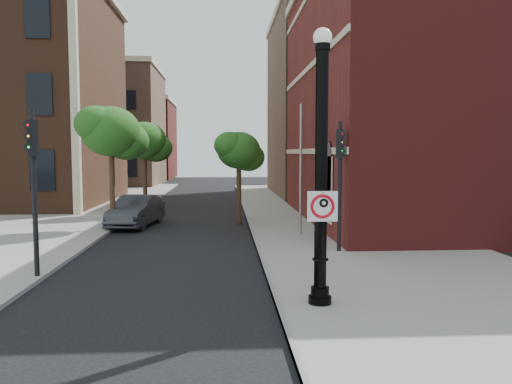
{
  "coord_description": "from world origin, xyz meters",
  "views": [
    {
      "loc": [
        0.88,
        -10.31,
        3.44
      ],
      "look_at": [
        1.67,
        2.0,
        2.46
      ],
      "focal_mm": 35.0,
      "sensor_mm": 36.0,
      "label": 1
    }
  ],
  "objects": [
    {
      "name": "no_parking_sign",
      "position": [
        2.98,
        0.2,
        2.29
      ],
      "size": [
        0.66,
        0.08,
        0.66
      ],
      "rotation": [
        0.0,
        0.0,
        -0.03
      ],
      "color": "white",
      "rests_on": "ground"
    },
    {
      "name": "curb_edge",
      "position": [
        2.05,
        10.0,
        0.07
      ],
      "size": [
        0.1,
        60.0,
        0.14
      ],
      "primitive_type": "cube",
      "color": "gray",
      "rests_on": "ground"
    },
    {
      "name": "sidewalk_right",
      "position": [
        6.0,
        10.0,
        0.06
      ],
      "size": [
        8.0,
        60.0,
        0.12
      ],
      "primitive_type": "cube",
      "color": "gray",
      "rests_on": "ground"
    },
    {
      "name": "utility_pole",
      "position": [
        3.98,
        9.73,
        2.7
      ],
      "size": [
        0.11,
        0.11,
        5.39
      ],
      "primitive_type": "cylinder",
      "color": "#999999",
      "rests_on": "ground"
    },
    {
      "name": "sidewalk_left",
      "position": [
        -9.0,
        18.0,
        0.06
      ],
      "size": [
        10.0,
        50.0,
        0.12
      ],
      "primitive_type": "cube",
      "color": "gray",
      "rests_on": "ground"
    },
    {
      "name": "bg_building_tan_b",
      "position": [
        16.0,
        30.0,
        7.0
      ],
      "size": [
        22.0,
        14.0,
        14.0
      ],
      "primitive_type": "cube",
      "color": "#876049",
      "rests_on": "ground"
    },
    {
      "name": "bg_building_red",
      "position": [
        -12.0,
        58.0,
        5.0
      ],
      "size": [
        12.0,
        12.0,
        10.0
      ],
      "primitive_type": "cube",
      "color": "#602416",
      "rests_on": "ground"
    },
    {
      "name": "street_tree_a",
      "position": [
        -3.98,
        11.88,
        4.29
      ],
      "size": [
        3.02,
        2.73,
        5.44
      ],
      "color": "#311D13",
      "rests_on": "ground"
    },
    {
      "name": "street_tree_c",
      "position": [
        1.62,
        13.6,
        3.49
      ],
      "size": [
        2.46,
        2.22,
        4.43
      ],
      "color": "#311D13",
      "rests_on": "ground"
    },
    {
      "name": "ground",
      "position": [
        0.0,
        0.0,
        0.0
      ],
      "size": [
        120.0,
        120.0,
        0.0
      ],
      "primitive_type": "plane",
      "color": "black",
      "rests_on": "ground"
    },
    {
      "name": "bg_building_tan_a",
      "position": [
        -12.0,
        44.0,
        6.0
      ],
      "size": [
        12.0,
        12.0,
        12.0
      ],
      "primitive_type": "cube",
      "color": "#876049",
      "rests_on": "ground"
    },
    {
      "name": "street_tree_b",
      "position": [
        -3.4,
        17.24,
        4.03
      ],
      "size": [
        2.83,
        2.56,
        5.11
      ],
      "color": "#311D13",
      "rests_on": "ground"
    },
    {
      "name": "parked_car",
      "position": [
        -3.21,
        13.07,
        0.72
      ],
      "size": [
        2.2,
        4.58,
        1.45
      ],
      "primitive_type": "imported",
      "rotation": [
        0.0,
        0.0,
        -0.16
      ],
      "color": "#323338",
      "rests_on": "ground"
    },
    {
      "name": "lamppost",
      "position": [
        2.98,
        0.36,
        2.81
      ],
      "size": [
        0.51,
        0.51,
        6.08
      ],
      "color": "black",
      "rests_on": "ground"
    },
    {
      "name": "traffic_signal_right",
      "position": [
        4.75,
        6.12,
        3.02
      ],
      "size": [
        0.34,
        0.39,
        4.48
      ],
      "rotation": [
        0.0,
        0.0,
        -0.26
      ],
      "color": "black",
      "rests_on": "ground"
    },
    {
      "name": "traffic_signal_left",
      "position": [
        -4.18,
        3.28,
        3.09
      ],
      "size": [
        0.37,
        0.41,
        4.58
      ],
      "rotation": [
        0.0,
        0.0,
        0.39
      ],
      "color": "black",
      "rests_on": "ground"
    }
  ]
}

